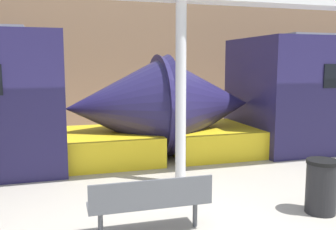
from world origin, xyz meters
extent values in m
cube|color=#937051|center=(0.00, 10.71, 2.50)|extent=(56.00, 0.20, 5.00)
cone|color=#231E4C|center=(2.03, 5.15, 1.32)|extent=(2.58, 2.63, 2.63)
cube|color=yellow|center=(2.28, 5.15, 0.35)|extent=(2.32, 2.46, 0.70)
cone|color=#231E4C|center=(-0.27, 5.15, 1.32)|extent=(2.58, 2.63, 2.63)
cube|color=yellow|center=(-0.51, 5.15, 0.35)|extent=(2.32, 2.46, 0.70)
cube|color=#4C4F54|center=(-0.52, 0.83, 0.44)|extent=(1.74, 0.46, 0.04)
cube|color=#4C4F54|center=(-0.52, 0.63, 0.65)|extent=(1.74, 0.05, 0.37)
cylinder|color=#4C4F54|center=(-1.21, 0.84, 0.21)|extent=(0.07, 0.07, 0.42)
cylinder|color=#4C4F54|center=(0.18, 0.82, 0.21)|extent=(0.07, 0.07, 0.42)
cylinder|color=black|center=(2.30, 0.72, 0.41)|extent=(0.48, 0.48, 0.82)
cylinder|color=black|center=(2.30, 0.72, 0.85)|extent=(0.51, 0.51, 0.06)
cylinder|color=silver|center=(0.61, 2.83, 1.79)|extent=(0.21, 0.21, 3.58)
camera|label=1|loc=(-1.71, -4.14, 2.40)|focal=40.00mm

